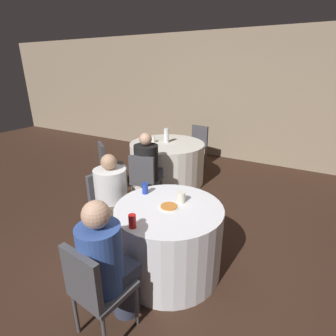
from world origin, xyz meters
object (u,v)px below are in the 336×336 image
table_near (169,239)px  pizza_plate_near (169,207)px  chair_near_south (94,286)px  bottle_far (166,135)px  person_blue_shirt (109,265)px  table_far (167,163)px  chair_far_south (144,177)px  person_black_shirt (148,169)px  chair_far_north (197,142)px  chair_near_west (107,200)px  soda_can_red (132,221)px  chair_far_southwest (108,163)px  person_white_shirt (115,199)px  soda_can_blue (145,188)px

table_near → pizza_plate_near: pizza_plate_near is taller
chair_near_south → bottle_far: bearing=116.7°
bottle_far → person_blue_shirt: bearing=-68.4°
table_far → pizza_plate_near: size_ratio=6.55×
chair_far_south → person_blue_shirt: bearing=-75.4°
chair_far_south → person_black_shirt: (-0.03, 0.15, 0.07)m
table_near → chair_far_north: (-1.04, 3.10, 0.15)m
chair_near_west → soda_can_red: bearing=63.0°
chair_far_north → pizza_plate_near: size_ratio=4.22×
chair_far_southwest → chair_far_north: size_ratio=1.00×
chair_far_south → chair_near_west: bearing=-101.0°
chair_near_west → person_blue_shirt: 1.26m
person_blue_shirt → pizza_plate_near: size_ratio=5.75×
chair_far_southwest → pizza_plate_near: bearing=5.6°
chair_far_southwest → chair_far_north: (0.80, 1.94, 0.00)m
table_near → chair_far_south: bearing=135.1°
person_black_shirt → pizza_plate_near: 1.49m
person_blue_shirt → chair_far_southwest: bearing=138.6°
chair_near_west → chair_far_south: 0.82m
chair_near_south → chair_near_west: same height
chair_near_west → person_white_shirt: (0.15, -0.02, 0.06)m
table_near → table_far: size_ratio=0.80×
chair_far_southwest → soda_can_blue: size_ratio=7.17×
bottle_far → person_black_shirt: bearing=-76.5°
chair_far_southwest → soda_can_red: soda_can_red is taller
chair_far_south → person_blue_shirt: person_blue_shirt is taller
pizza_plate_near → soda_can_blue: (-0.38, 0.14, 0.05)m
person_black_shirt → chair_near_south: bearing=-78.6°
chair_far_south → bottle_far: bearing=91.5°
chair_near_south → person_white_shirt: 1.26m
chair_far_southwest → person_black_shirt: 0.86m
person_blue_shirt → person_white_shirt: person_blue_shirt is taller
chair_near_south → person_black_shirt: size_ratio=0.75×
table_far → pizza_plate_near: pizza_plate_near is taller
chair_far_southwest → chair_far_north: 2.10m
chair_near_south → soda_can_red: (0.01, 0.49, 0.29)m
person_white_shirt → bottle_far: person_white_shirt is taller
person_black_shirt → soda_can_red: bearing=-72.3°
chair_far_north → chair_near_west: bearing=99.1°
soda_can_red → pizza_plate_near: bearing=77.3°
table_near → person_blue_shirt: size_ratio=0.91×
chair_near_south → chair_far_south: size_ratio=1.00×
chair_near_west → chair_far_southwest: same height
chair_far_southwest → pizza_plate_near: 2.19m
table_far → soda_can_red: bearing=-66.5°
person_blue_shirt → person_black_shirt: person_blue_shirt is taller
person_black_shirt → soda_can_red: 1.80m
chair_far_north → bottle_far: (-0.17, -1.04, 0.35)m
chair_near_south → chair_near_west: bearing=134.2°
bottle_far → chair_far_south: bearing=-76.7°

